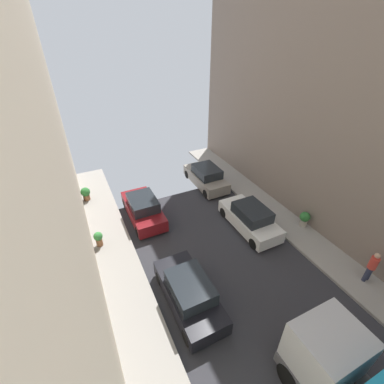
{
  "coord_description": "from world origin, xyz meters",
  "views": [
    {
      "loc": [
        -5.69,
        1.15,
        10.53
      ],
      "look_at": [
        1.0,
        15.07,
        0.5
      ],
      "focal_mm": 24.78,
      "sensor_mm": 36.0,
      "label": 1
    }
  ],
  "objects": [
    {
      "name": "parked_car_right_2",
      "position": [
        2.7,
        10.71,
        0.72
      ],
      "size": [
        1.78,
        4.2,
        1.57
      ],
      "color": "white",
      "rests_on": "ground"
    },
    {
      "name": "parked_car_left_3",
      "position": [
        -2.7,
        7.66,
        0.72
      ],
      "size": [
        1.78,
        4.2,
        1.57
      ],
      "color": "black",
      "rests_on": "ground"
    },
    {
      "name": "parked_car_left_4",
      "position": [
        -2.7,
        14.38,
        0.72
      ],
      "size": [
        1.78,
        4.2,
        1.57
      ],
      "color": "maroon",
      "rests_on": "ground"
    },
    {
      "name": "parked_car_right_3",
      "position": [
        2.7,
        16.18,
        0.72
      ],
      "size": [
        1.78,
        4.2,
        1.57
      ],
      "color": "gray",
      "rests_on": "ground"
    },
    {
      "name": "potted_plant_0",
      "position": [
        -5.64,
        12.92,
        0.66
      ],
      "size": [
        0.48,
        0.48,
        0.88
      ],
      "color": "brown",
      "rests_on": "sidewalk_left"
    },
    {
      "name": "potted_plant_5",
      "position": [
        5.65,
        9.34,
        0.69
      ],
      "size": [
        0.59,
        0.59,
        0.94
      ],
      "color": "#B2A899",
      "rests_on": "sidewalk_right"
    },
    {
      "name": "pedestrian",
      "position": [
        5.34,
        5.07,
        1.07
      ],
      "size": [
        0.4,
        0.36,
        1.72
      ],
      "color": "#2D334C",
      "rests_on": "sidewalk_right"
    },
    {
      "name": "potted_plant_1",
      "position": [
        -5.69,
        17.83,
        0.67
      ],
      "size": [
        0.62,
        0.62,
        0.93
      ],
      "color": "brown",
      "rests_on": "sidewalk_left"
    }
  ]
}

